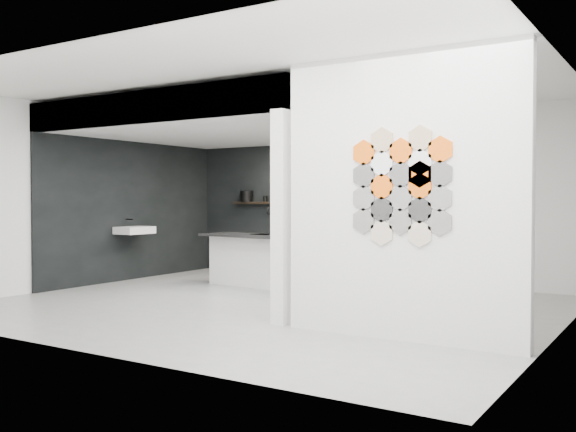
# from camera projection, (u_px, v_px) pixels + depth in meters

# --- Properties ---
(floor) EXTENTS (7.00, 6.00, 0.01)m
(floor) POSITION_uv_depth(u_px,v_px,m) (269.00, 305.00, 8.31)
(floor) COLOR slate
(partition_panel) EXTENTS (2.45, 0.15, 2.80)m
(partition_panel) POSITION_uv_depth(u_px,v_px,m) (402.00, 197.00, 6.24)
(partition_panel) COLOR silver
(partition_panel) RESTS_ON floor
(bay_clad_back) EXTENTS (4.40, 0.04, 2.35)m
(bay_clad_back) POSITION_uv_depth(u_px,v_px,m) (301.00, 210.00, 11.48)
(bay_clad_back) COLOR black
(bay_clad_back) RESTS_ON floor
(bay_clad_left) EXTENTS (0.04, 4.00, 2.35)m
(bay_clad_left) POSITION_uv_depth(u_px,v_px,m) (133.00, 210.00, 10.97)
(bay_clad_left) COLOR black
(bay_clad_left) RESTS_ON floor
(bulkhead) EXTENTS (4.40, 4.00, 0.40)m
(bulkhead) POSITION_uv_depth(u_px,v_px,m) (235.00, 122.00, 9.78)
(bulkhead) COLOR silver
(bulkhead) RESTS_ON corner_column
(corner_column) EXTENTS (0.16, 0.16, 2.35)m
(corner_column) POSITION_uv_depth(u_px,v_px,m) (280.00, 218.00, 6.99)
(corner_column) COLOR silver
(corner_column) RESTS_ON floor
(fascia_beam) EXTENTS (4.40, 0.16, 0.40)m
(fascia_beam) POSITION_uv_depth(u_px,v_px,m) (144.00, 107.00, 8.15)
(fascia_beam) COLOR silver
(fascia_beam) RESTS_ON corner_column
(wall_basin) EXTENTS (0.40, 0.60, 0.12)m
(wall_basin) POSITION_uv_depth(u_px,v_px,m) (135.00, 230.00, 10.69)
(wall_basin) COLOR silver
(wall_basin) RESTS_ON bay_clad_left
(display_shelf) EXTENTS (3.00, 0.15, 0.04)m
(display_shelf) POSITION_uv_depth(u_px,v_px,m) (303.00, 203.00, 11.34)
(display_shelf) COLOR black
(display_shelf) RESTS_ON bay_clad_back
(kitchen_island) EXTENTS (1.60, 0.83, 1.25)m
(kitchen_island) POSITION_uv_depth(u_px,v_px,m) (251.00, 259.00, 10.16)
(kitchen_island) COLOR silver
(kitchen_island) RESTS_ON floor
(stockpot) EXTENTS (0.33, 0.33, 0.20)m
(stockpot) POSITION_uv_depth(u_px,v_px,m) (247.00, 196.00, 11.99)
(stockpot) COLOR black
(stockpot) RESTS_ON display_shelf
(kettle) EXTENTS (0.22, 0.22, 0.15)m
(kettle) POSITION_uv_depth(u_px,v_px,m) (341.00, 198.00, 10.93)
(kettle) COLOR black
(kettle) RESTS_ON display_shelf
(glass_bowl) EXTENTS (0.20, 0.20, 0.11)m
(glass_bowl) POSITION_uv_depth(u_px,v_px,m) (373.00, 199.00, 10.61)
(glass_bowl) COLOR gray
(glass_bowl) RESTS_ON display_shelf
(glass_vase) EXTENTS (0.11, 0.11, 0.13)m
(glass_vase) POSITION_uv_depth(u_px,v_px,m) (373.00, 198.00, 10.61)
(glass_vase) COLOR gray
(glass_vase) RESTS_ON display_shelf
(bottle_dark) EXTENTS (0.07, 0.07, 0.17)m
(bottle_dark) POSITION_uv_depth(u_px,v_px,m) (291.00, 197.00, 11.47)
(bottle_dark) COLOR black
(bottle_dark) RESTS_ON display_shelf
(utensil_cup) EXTENTS (0.11, 0.11, 0.11)m
(utensil_cup) POSITION_uv_depth(u_px,v_px,m) (265.00, 199.00, 11.76)
(utensil_cup) COLOR black
(utensil_cup) RESTS_ON display_shelf
(hex_tile_cluster) EXTENTS (1.04, 0.02, 1.16)m
(hex_tile_cluster) POSITION_uv_depth(u_px,v_px,m) (401.00, 186.00, 6.15)
(hex_tile_cluster) COLOR #66635E
(hex_tile_cluster) RESTS_ON partition_panel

